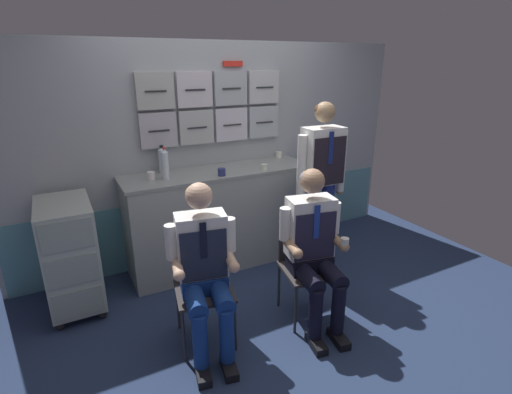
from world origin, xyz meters
TOP-DOWN VIEW (x-y plane):
  - ground at (0.00, 0.00)m, footprint 4.80×4.80m
  - galley_bulkhead at (-0.01, 1.37)m, footprint 4.20×0.14m
  - galley_counter at (-0.15, 1.09)m, footprint 1.83×0.53m
  - service_trolley at (-1.52, 0.95)m, footprint 0.40×0.65m
  - folding_chair_left at (-0.69, 0.15)m, footprint 0.47×0.47m
  - crew_member_left at (-0.72, -0.01)m, footprint 0.49×0.63m
  - folding_chair_right at (0.14, 0.04)m, footprint 0.47×0.47m
  - crew_member_right at (0.11, -0.12)m, footprint 0.50×0.65m
  - crew_member_standing at (0.63, 0.51)m, footprint 0.52×0.26m
  - sparkling_bottle_green at (-0.67, 1.04)m, footprint 0.06×0.06m
  - water_bottle_blue_cap at (-0.63, 1.27)m, footprint 0.07×0.07m
  - espresso_cup_small at (0.25, 0.91)m, footprint 0.07×0.07m
  - paper_cup_tan at (-0.19, 0.92)m, footprint 0.07×0.07m
  - coffee_cup_spare at (-0.79, 1.08)m, footprint 0.07×0.07m
  - coffee_cup_white at (0.64, 1.27)m, footprint 0.06×0.06m

SIDE VIEW (x-z plane):
  - ground at x=0.00m, z-range -0.04..0.00m
  - galley_counter at x=-0.15m, z-range 0.00..0.98m
  - service_trolley at x=-1.52m, z-range 0.03..0.96m
  - folding_chair_left at x=-0.69m, z-range 0.09..0.91m
  - folding_chair_right at x=0.14m, z-range 0.09..0.91m
  - crew_member_left at x=-0.72m, z-range 0.05..1.27m
  - crew_member_right at x=0.11m, z-range 0.06..1.29m
  - crew_member_standing at x=0.63m, z-range 0.15..1.78m
  - espresso_cup_small at x=0.25m, z-range 0.98..1.03m
  - coffee_cup_white at x=0.64m, z-range 0.98..1.04m
  - paper_cup_tan at x=-0.19m, z-range 0.98..1.05m
  - coffee_cup_spare at x=-0.79m, z-range 0.98..1.05m
  - galley_bulkhead at x=-0.01m, z-range 0.00..2.15m
  - water_bottle_blue_cap at x=-0.63m, z-range 0.97..1.23m
  - sparkling_bottle_green at x=-0.67m, z-range 0.97..1.25m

